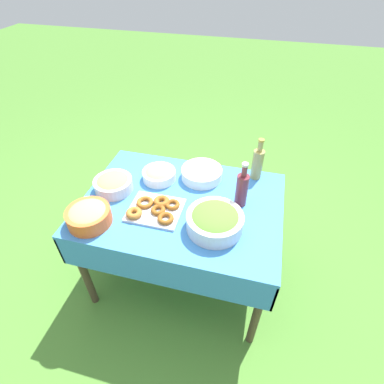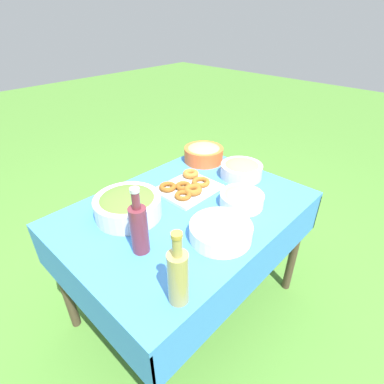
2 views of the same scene
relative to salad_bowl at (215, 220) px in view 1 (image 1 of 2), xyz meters
The scene contains 10 objects.
ground_plane 0.87m from the salad_bowl, 146.56° to the left, with size 14.00×14.00×0.00m, color #477A2D.
picnic_table 0.33m from the salad_bowl, 146.56° to the left, with size 1.24×0.90×0.75m.
salad_bowl is the anchor object (origin of this frame).
pasta_bowl 0.57m from the salad_bowl, 142.31° to the left, with size 0.22×0.22×0.08m.
donut_platter 0.38m from the salad_bowl, behind, with size 0.32×0.28×0.05m.
plate_stack 0.47m from the salad_bowl, 112.03° to the left, with size 0.28×0.28×0.07m.
olive_oil_bottle 0.57m from the salad_bowl, 71.23° to the left, with size 0.07×0.07×0.30m.
wine_bottle 0.27m from the salad_bowl, 64.65° to the left, with size 0.07×0.07×0.30m.
bread_bowl 0.72m from the salad_bowl, 169.11° to the right, with size 0.25×0.25×0.11m.
fruit_bowl 0.72m from the salad_bowl, 166.45° to the left, with size 0.25×0.25×0.10m.
Camera 1 is at (0.40, -1.31, 2.03)m, focal length 28.00 mm.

